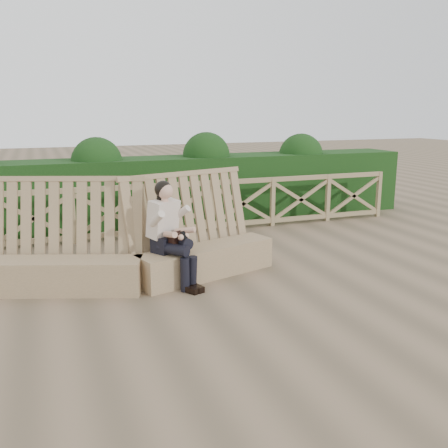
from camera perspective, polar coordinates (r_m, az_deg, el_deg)
name	(u,v)px	position (r m, az deg, el deg)	size (l,w,h in m)	color
ground	(245,288)	(7.40, 2.42, -7.35)	(60.00, 60.00, 0.00)	brown
bench	(136,256)	(7.66, -10.04, -3.61)	(4.51, 1.48, 1.62)	olive
woman	(170,230)	(7.40, -6.21, -0.71)	(0.71, 0.99, 1.56)	black
guardrail	(180,208)	(10.44, -5.08, 1.81)	(10.10, 0.09, 1.10)	#89724F
hedge	(165,190)	(11.55, -6.72, 3.85)	(12.00, 1.20, 1.50)	black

